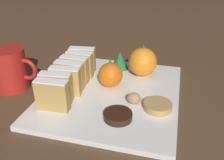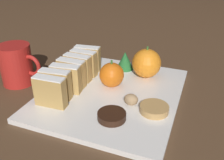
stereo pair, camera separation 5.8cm
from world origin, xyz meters
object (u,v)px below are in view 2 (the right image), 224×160
(orange_far, at_px, (146,63))
(chocolate_cookie, at_px, (112,116))
(orange_near, at_px, (112,75))
(walnut, at_px, (131,100))
(coffee_mug, at_px, (17,65))

(orange_far, distance_m, chocolate_cookie, 0.21)
(orange_far, bearing_deg, orange_near, -129.07)
(orange_far, distance_m, walnut, 0.15)
(orange_far, relative_size, chocolate_cookie, 1.44)
(orange_far, xyz_separation_m, coffee_mug, (-0.31, -0.13, 0.00))
(walnut, height_order, coffee_mug, coffee_mug)
(orange_near, height_order, coffee_mug, coffee_mug)
(orange_near, distance_m, chocolate_cookie, 0.14)
(orange_near, bearing_deg, orange_far, 50.93)
(orange_near, relative_size, walnut, 2.21)
(orange_far, distance_m, coffee_mug, 0.33)
(orange_near, bearing_deg, walnut, -41.96)
(walnut, bearing_deg, chocolate_cookie, -107.75)
(walnut, bearing_deg, orange_near, 138.04)
(orange_near, bearing_deg, chocolate_cookie, -68.53)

